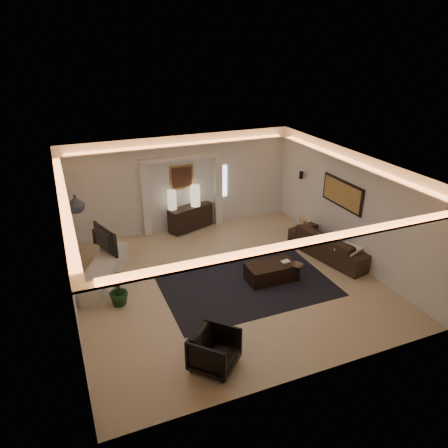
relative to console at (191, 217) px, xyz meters
name	(u,v)px	position (x,y,z in m)	size (l,w,h in m)	color
floor	(226,281)	(-0.17, -3.25, -0.40)	(7.00, 7.00, 0.00)	tan
ceiling	(226,167)	(-0.17, -3.25, 2.50)	(7.00, 7.00, 0.00)	white
wall_back	(182,183)	(-0.17, 0.25, 1.05)	(7.00, 7.00, 0.00)	silver
wall_front	(308,309)	(-0.17, -6.75, 1.05)	(7.00, 7.00, 0.00)	silver
wall_left	(68,254)	(-3.67, -3.25, 1.05)	(7.00, 7.00, 0.00)	silver
wall_right	(349,206)	(3.33, -3.25, 1.05)	(7.00, 7.00, 0.00)	silver
cove_soffit	(226,179)	(-0.17, -3.25, 2.22)	(7.00, 7.00, 0.04)	silver
daylight_slit	(223,181)	(1.18, 0.23, 0.95)	(0.25, 0.03, 1.00)	white
area_rug	(244,281)	(0.23, -3.45, -0.39)	(4.00, 3.00, 0.01)	black
pilaster_left	(146,200)	(-1.32, 0.15, 0.70)	(0.22, 0.20, 2.20)	silver
pilaster_right	(218,190)	(0.98, 0.15, 0.70)	(0.22, 0.20, 2.20)	silver
alcove_header	(181,158)	(-0.17, 0.15, 1.85)	(2.52, 0.20, 0.12)	silver
painting_frame	(182,177)	(-0.17, 0.22, 1.25)	(0.74, 0.04, 0.74)	tan
painting_canvas	(182,177)	(-0.17, 0.19, 1.25)	(0.62, 0.02, 0.62)	#4C2D1E
art_panel_frame	(342,194)	(3.30, -2.95, 1.30)	(0.04, 1.64, 0.74)	black
art_panel_gold	(342,194)	(3.28, -2.95, 1.30)	(0.02, 1.50, 0.62)	tan
wall_sconce	(301,175)	(3.21, -1.05, 1.28)	(0.12, 0.12, 0.22)	black
wall_niche	(65,219)	(-3.61, -1.85, 1.25)	(0.10, 0.55, 0.04)	silver
console	(191,217)	(0.00, 0.00, 0.00)	(1.43, 0.45, 0.71)	#2E2119
lamp_left	(172,199)	(-0.56, 0.00, 0.69)	(0.26, 0.26, 0.58)	beige
lamp_right	(195,195)	(0.18, 0.00, 0.69)	(0.29, 0.29, 0.64)	#FFEBBD
media_ledge	(104,271)	(-2.92, -2.05, -0.18)	(0.60, 2.42, 0.45)	beige
tv	(101,240)	(-2.84, -1.43, 0.38)	(0.15, 1.13, 0.65)	black
figurine	(95,237)	(-2.93, -0.85, 0.24)	(0.15, 0.15, 0.40)	#3B241C
ginger_jar	(76,204)	(-3.32, -1.55, 1.49)	(0.41, 0.41, 0.43)	#465B6F
plant	(118,290)	(-2.76, -3.26, -0.03)	(0.42, 0.42, 0.75)	#173314
sofa	(332,244)	(2.98, -3.15, -0.04)	(0.95, 2.44, 0.71)	#452F23
throw_blanket	(349,249)	(2.98, -3.85, 0.15)	(0.60, 0.49, 0.07)	white
throw_pillow	(303,224)	(2.73, -2.08, 0.15)	(0.11, 0.37, 0.37)	tan
coffee_table	(271,272)	(0.89, -3.62, -0.20)	(1.22, 0.66, 0.45)	black
bowl	(296,266)	(1.39, -3.96, 0.05)	(0.29, 0.29, 0.07)	#4A372A
magazine	(286,262)	(1.26, -3.65, 0.02)	(0.22, 0.16, 0.03)	white
armchair	(215,351)	(-1.49, -5.91, -0.04)	(0.77, 0.80, 0.72)	black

